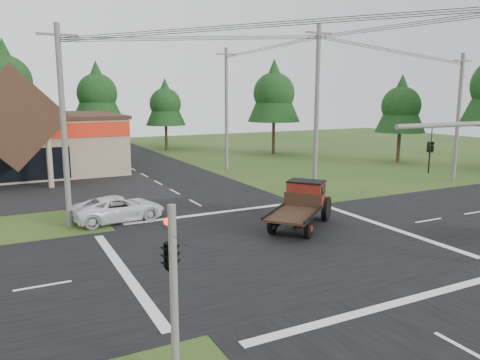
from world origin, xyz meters
TOP-DOWN VIEW (x-y plane):
  - ground at (0.00, 0.00)m, footprint 120.00×120.00m
  - road_ns at (0.00, 0.00)m, footprint 12.00×120.00m
  - road_ew at (0.00, 0.00)m, footprint 120.00×12.00m
  - traffic_signal_corner at (-7.50, -7.32)m, footprint 0.53×2.48m
  - utility_pole_nw at (-8.00, 8.00)m, footprint 2.00×0.30m
  - utility_pole_ne at (8.00, 8.00)m, footprint 2.00×0.30m
  - utility_pole_far at (22.00, 8.00)m, footprint 2.00×0.30m
  - utility_pole_n at (8.00, 22.00)m, footprint 2.00×0.30m
  - tree_row_c at (-10.00, 41.00)m, footprint 7.28×7.28m
  - tree_row_d at (0.00, 42.00)m, footprint 6.16×6.16m
  - tree_row_e at (8.00, 40.00)m, footprint 5.04×5.04m
  - tree_side_ne at (18.00, 30.00)m, footprint 6.16×6.16m
  - tree_side_e_near at (26.00, 18.00)m, footprint 5.04×5.04m
  - antique_flatbed_truck at (2.81, 2.16)m, footprint 5.79×5.31m
  - white_pickup at (-5.39, 7.96)m, footprint 5.19×2.72m

SIDE VIEW (x-z plane):
  - ground at x=0.00m, z-range 0.00..0.00m
  - road_ns at x=0.00m, z-range 0.00..0.02m
  - road_ew at x=0.00m, z-range 0.00..0.02m
  - white_pickup at x=-5.39m, z-range 0.00..1.40m
  - antique_flatbed_truck at x=2.81m, z-range 0.00..2.39m
  - traffic_signal_corner at x=-7.50m, z-range 1.32..5.72m
  - utility_pole_far at x=22.00m, z-range 0.14..10.34m
  - utility_pole_nw at x=-8.00m, z-range 0.14..10.64m
  - utility_pole_n at x=8.00m, z-range 0.14..11.34m
  - utility_pole_ne at x=8.00m, z-range 0.14..11.64m
  - tree_row_e at x=8.00m, z-range 1.49..10.58m
  - tree_side_e_near at x=26.00m, z-range 1.49..10.58m
  - tree_row_d at x=0.00m, z-range 1.82..12.93m
  - tree_side_ne at x=18.00m, z-range 1.82..12.93m
  - tree_row_c at x=-10.00m, z-range 2.16..15.29m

